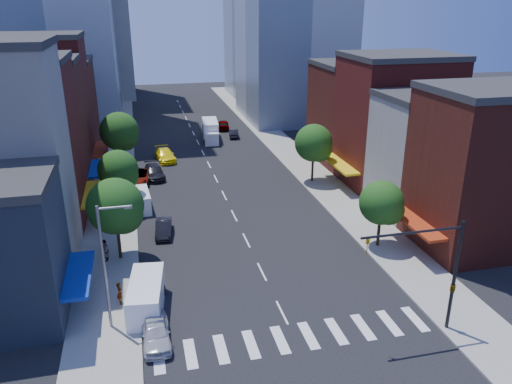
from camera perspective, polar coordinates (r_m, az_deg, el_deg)
ground at (r=37.34m, az=2.99°, el=-13.58°), size 220.00×220.00×0.00m
sidewalk_left at (r=72.63m, az=-15.68°, el=3.32°), size 5.00×120.00×0.15m
sidewalk_right at (r=75.66m, az=3.58°, el=4.77°), size 5.00×120.00×0.15m
crosswalk at (r=35.03m, az=4.42°, el=-16.27°), size 19.00×3.00×0.01m
bldg_left_2 at (r=52.99m, az=-26.19°, el=4.42°), size 12.00×9.00×16.00m
bldg_left_3 at (r=61.17m, az=-24.58°, el=6.18°), size 12.00×8.00×15.00m
bldg_left_4 at (r=69.14m, az=-23.53°, el=8.72°), size 12.00×9.00×17.00m
bldg_left_5 at (r=78.72m, az=-22.28°, el=8.71°), size 12.00×10.00×13.00m
bldg_right_0 at (r=48.89m, az=25.19°, el=2.10°), size 12.00×9.00×14.00m
bldg_right_1 at (r=55.70m, az=19.78°, el=3.93°), size 12.00×8.00×12.00m
bldg_right_2 at (r=62.77m, az=15.58°, el=7.65°), size 12.00×10.00×15.00m
bldg_right_3 at (r=71.67m, az=11.71°, el=8.76°), size 12.00×10.00×13.00m
traffic_signal at (r=35.63m, az=21.01°, el=-9.09°), size 7.24×2.24×8.00m
streetlight at (r=34.43m, az=-16.72°, el=-7.48°), size 2.25×0.25×9.00m
tree_left_near at (r=43.57m, az=-15.58°, el=-1.80°), size 4.80×4.80×7.30m
tree_left_mid at (r=54.01m, az=-15.32°, el=2.28°), size 4.20×4.20×6.65m
tree_left_far at (r=67.30m, az=-15.20°, el=6.54°), size 5.00×5.00×7.75m
tree_right_near at (r=45.92m, az=14.34°, el=-1.40°), size 4.00×4.00×6.20m
tree_right_far at (r=61.27m, az=6.75°, el=5.42°), size 4.60×4.60×7.20m
parked_car_front at (r=34.77m, az=-11.37°, el=-15.41°), size 1.89×4.57×1.55m
parked_car_second at (r=49.03m, az=-10.52°, el=-4.08°), size 1.86×4.30×1.38m
parked_car_third at (r=63.48m, az=-13.22°, el=1.66°), size 3.13×5.67×1.50m
parked_car_rear at (r=64.88m, az=-11.53°, el=2.25°), size 2.71×5.59×1.57m
cargo_van_near at (r=37.54m, az=-12.44°, el=-11.70°), size 2.98×5.96×2.44m
cargo_van_far at (r=55.26m, az=-13.06°, el=-0.98°), size 2.21×4.87×2.03m
taxi at (r=71.78m, az=-10.34°, el=4.19°), size 3.01×5.91×1.64m
traffic_car_oncoming at (r=83.32m, az=-2.59°, el=6.75°), size 1.99×4.30×1.36m
traffic_car_far at (r=88.70m, az=-3.75°, el=7.69°), size 2.53×5.00×1.63m
box_truck at (r=81.38m, az=-5.23°, el=6.92°), size 3.01×7.98×3.14m
pedestrian_near at (r=38.87m, az=-15.30°, el=-11.07°), size 0.54×0.71×1.75m
pedestrian_far at (r=45.07m, az=-16.96°, el=-6.41°), size 0.78×0.98×1.95m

